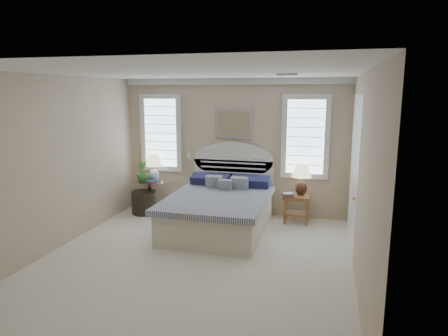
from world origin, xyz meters
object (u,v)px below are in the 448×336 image
nightstand_right (297,203)px  lamp_left (154,165)px  lamp_right (301,176)px  side_table_left (150,194)px  bed (220,208)px  floor_pot (144,202)px

nightstand_right → lamp_left: (-2.90, 0.02, 0.59)m
nightstand_right → lamp_right: lamp_right is taller
lamp_left → side_table_left: bearing=-112.5°
bed → side_table_left: (-1.65, 0.59, 0.00)m
side_table_left → nightstand_right: (2.95, 0.10, -0.00)m
lamp_right → nightstand_right: bearing=-132.1°
nightstand_right → floor_pot: 3.06m
bed → lamp_left: bed is taller
side_table_left → nightstand_right: 2.95m
lamp_left → lamp_right: 2.97m
bed → nightstand_right: bearing=28.0°
side_table_left → floor_pot: (-0.10, -0.08, -0.16)m
bed → lamp_right: (1.37, 0.77, 0.51)m
bed → side_table_left: size_ratio=3.61×
lamp_right → lamp_left: bearing=-178.9°
nightstand_right → floor_pot: size_ratio=1.05×
nightstand_right → floor_pot: (-3.05, -0.18, -0.16)m
side_table_left → lamp_right: size_ratio=1.06×
nightstand_right → lamp_left: bearing=179.6°
bed → side_table_left: bearing=160.3°
side_table_left → lamp_right: lamp_right is taller
nightstand_right → lamp_left: size_ratio=0.94×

